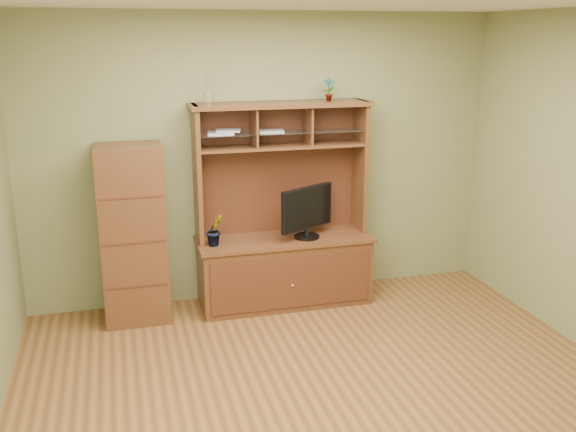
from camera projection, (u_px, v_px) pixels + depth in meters
name	position (u px, v px, depth m)	size (l,w,h in m)	color
room	(334.00, 214.00, 4.22)	(4.54, 4.04, 2.74)	brown
media_hutch	(284.00, 250.00, 6.08)	(1.66, 0.61, 1.90)	#482714
monitor	(307.00, 211.00, 5.95)	(0.57, 0.33, 0.49)	black
orchid_plant	(215.00, 230.00, 5.76)	(0.16, 0.13, 0.30)	#30591E
top_plant	(329.00, 89.00, 5.86)	(0.11, 0.08, 0.21)	#3B6724
reed_diffuser	(208.00, 90.00, 5.57)	(0.06, 0.06, 0.31)	silver
magazines	(240.00, 132.00, 5.75)	(0.71, 0.21, 0.04)	#B3B3B8
side_cabinet	(133.00, 234.00, 5.66)	(0.56, 0.51, 1.58)	#482714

